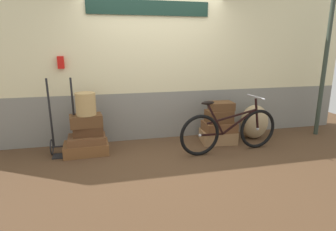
% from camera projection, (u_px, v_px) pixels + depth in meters
% --- Properties ---
extents(ground, '(9.73, 5.20, 0.06)m').
position_uv_depth(ground, '(165.00, 154.00, 4.64)').
color(ground, '#513823').
extents(station_building, '(7.73, 0.74, 2.65)m').
position_uv_depth(station_building, '(155.00, 67.00, 5.11)').
color(station_building, gray).
rests_on(station_building, ground).
extents(suitcase_0, '(0.72, 0.47, 0.19)m').
position_uv_depth(suitcase_0, '(86.00, 148.00, 4.56)').
color(suitcase_0, brown).
rests_on(suitcase_0, ground).
extents(suitcase_1, '(0.60, 0.44, 0.12)m').
position_uv_depth(suitcase_1, '(87.00, 139.00, 4.53)').
color(suitcase_1, brown).
rests_on(suitcase_1, suitcase_0).
extents(suitcase_2, '(0.47, 0.32, 0.15)m').
position_uv_depth(suitcase_2, '(89.00, 130.00, 4.55)').
color(suitcase_2, '#4C2D19').
rests_on(suitcase_2, suitcase_1).
extents(suitcase_3, '(0.53, 0.37, 0.19)m').
position_uv_depth(suitcase_3, '(86.00, 121.00, 4.49)').
color(suitcase_3, brown).
rests_on(suitcase_3, suitcase_2).
extents(suitcase_4, '(0.65, 0.54, 0.22)m').
position_uv_depth(suitcase_4, '(218.00, 136.00, 5.11)').
color(suitcase_4, '#9E754C').
rests_on(suitcase_4, ground).
extents(suitcase_5, '(0.57, 0.45, 0.17)m').
position_uv_depth(suitcase_5, '(219.00, 126.00, 5.04)').
color(suitcase_5, brown).
rests_on(suitcase_5, suitcase_4).
extents(suitcase_6, '(0.45, 0.33, 0.21)m').
position_uv_depth(suitcase_6, '(219.00, 116.00, 4.99)').
color(suitcase_6, brown).
rests_on(suitcase_6, suitcase_5).
extents(suitcase_7, '(0.43, 0.34, 0.14)m').
position_uv_depth(suitcase_7, '(221.00, 106.00, 4.99)').
color(suitcase_7, brown).
rests_on(suitcase_7, suitcase_6).
extents(wicker_basket, '(0.31, 0.31, 0.36)m').
position_uv_depth(wicker_basket, '(86.00, 104.00, 4.41)').
color(wicker_basket, tan).
rests_on(wicker_basket, suitcase_3).
extents(luggage_trolley, '(0.43, 0.35, 1.24)m').
position_uv_depth(luggage_trolley, '(64.00, 137.00, 4.49)').
color(luggage_trolley, black).
rests_on(luggage_trolley, ground).
extents(burlap_sack, '(0.52, 0.44, 0.64)m').
position_uv_depth(burlap_sack, '(254.00, 122.00, 5.28)').
color(burlap_sack, tan).
rests_on(burlap_sack, ground).
extents(bicycle, '(1.75, 0.46, 0.91)m').
position_uv_depth(bicycle, '(230.00, 131.00, 4.59)').
color(bicycle, black).
rests_on(bicycle, ground).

